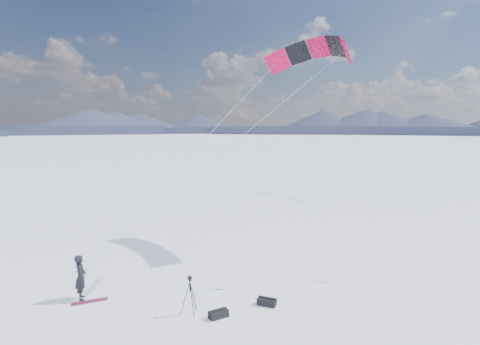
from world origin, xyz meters
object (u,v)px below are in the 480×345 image
snowkiter (82,299)px  tripod (190,290)px  gear_bag_b (267,302)px  snowboard (90,302)px  gear_bag_a (218,314)px

snowkiter → tripod: bearing=-128.2°
gear_bag_b → snowkiter: bearing=-161.9°
snowkiter → snowboard: 0.54m
gear_bag_a → gear_bag_b: bearing=-2.7°
snowboard → gear_bag_b: 7.51m
snowkiter → snowboard: size_ratio=1.34×
tripod → gear_bag_b: tripod is taller
snowkiter → tripod: (3.68, -3.47, 1.00)m
snowkiter → snowboard: bearing=-146.3°
snowboard → tripod: tripod is taller
tripod → gear_bag_a: (0.87, -0.78, -0.85)m
snowkiter → snowboard: (0.26, -0.48, 0.02)m
tripod → gear_bag_b: bearing=-43.7°
gear_bag_a → tripod: bearing=134.1°
tripod → gear_bag_a: bearing=-72.4°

